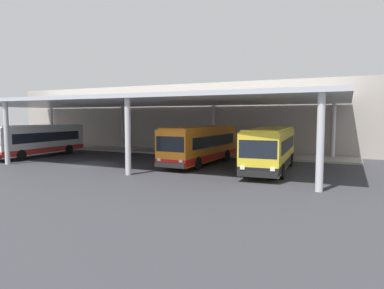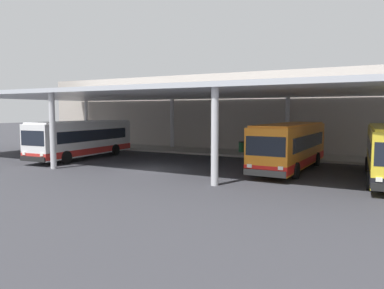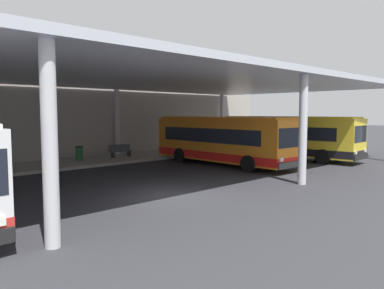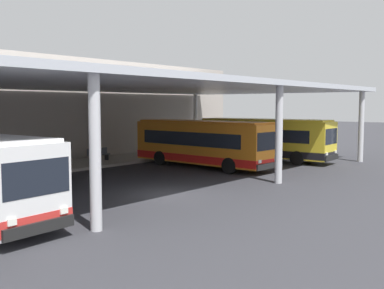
{
  "view_description": "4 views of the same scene",
  "coord_description": "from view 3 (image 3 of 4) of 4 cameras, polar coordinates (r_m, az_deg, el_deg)",
  "views": [
    {
      "loc": [
        19.84,
        -21.45,
        3.98
      ],
      "look_at": [
        7.96,
        4.04,
        1.68
      ],
      "focal_mm": 31.51,
      "sensor_mm": 36.0,
      "label": 1
    },
    {
      "loc": [
        14.3,
        -20.34,
        4.0
      ],
      "look_at": [
        1.9,
        2.91,
        1.6
      ],
      "focal_mm": 34.36,
      "sensor_mm": 36.0,
      "label": 2
    },
    {
      "loc": [
        -10.16,
        -11.73,
        3.43
      ],
      "look_at": [
        4.74,
        3.63,
        1.64
      ],
      "focal_mm": 35.36,
      "sensor_mm": 36.0,
      "label": 3
    },
    {
      "loc": [
        -15.72,
        -14.7,
        4.22
      ],
      "look_at": [
        5.59,
        3.13,
        1.83
      ],
      "focal_mm": 42.88,
      "sensor_mm": 36.0,
      "label": 4
    }
  ],
  "objects": [
    {
      "name": "trash_bin",
      "position": [
        27.04,
        -16.61,
        -1.26
      ],
      "size": [
        0.52,
        0.52,
        0.98
      ],
      "color": "#236638",
      "rests_on": "platform_kerb"
    },
    {
      "name": "ground_plane",
      "position": [
        15.89,
        -3.18,
        -7.68
      ],
      "size": [
        200.0,
        200.0,
        0.0
      ],
      "primitive_type": "plane",
      "color": "#333338"
    },
    {
      "name": "canopy_shelter",
      "position": [
        20.09,
        -13.75,
        10.03
      ],
      "size": [
        40.0,
        17.0,
        5.55
      ],
      "color": "silver",
      "rests_on": "ground"
    },
    {
      "name": "bench_waiting",
      "position": [
        28.32,
        -10.73,
        -0.9
      ],
      "size": [
        1.8,
        0.45,
        0.92
      ],
      "color": "#4C515B",
      "rests_on": "platform_kerb"
    },
    {
      "name": "bus_second_bay",
      "position": [
        24.92,
        4.59,
        0.69
      ],
      "size": [
        2.96,
        10.6,
        3.17
      ],
      "color": "orange",
      "rests_on": "ground"
    },
    {
      "name": "bus_middle_bay",
      "position": [
        29.14,
        14.32,
        1.15
      ],
      "size": [
        3.18,
        10.66,
        3.17
      ],
      "color": "yellow",
      "rests_on": "ground"
    },
    {
      "name": "station_building_facade",
      "position": [
        28.6,
        -23.42,
        5.38
      ],
      "size": [
        48.0,
        1.6,
        7.84
      ],
      "primitive_type": "cube",
      "color": "#ADA399",
      "rests_on": "ground"
    },
    {
      "name": "platform_kerb",
      "position": [
        25.8,
        -20.57,
        -2.96
      ],
      "size": [
        42.0,
        4.5,
        0.18
      ],
      "primitive_type": "cube",
      "color": "#A39E93",
      "rests_on": "ground"
    }
  ]
}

